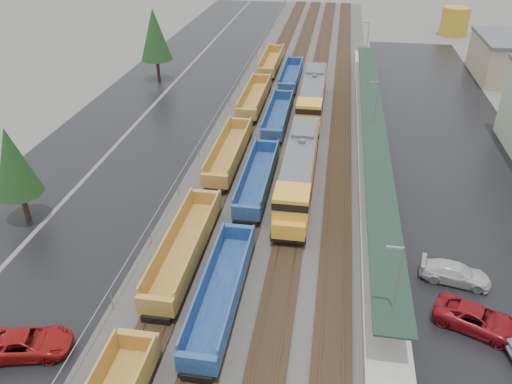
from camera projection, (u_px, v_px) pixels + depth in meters
ballast_strip at (297, 111)px, 68.13m from camera, size 20.00×160.00×0.08m
trackbed at (297, 111)px, 68.07m from camera, size 14.60×160.00×0.22m
west_parking_lot at (191, 105)px, 70.20m from camera, size 10.00×160.00×0.02m
west_road at (123, 101)px, 71.58m from camera, size 9.00×160.00×0.02m
east_commuter_lot at (455, 154)px, 57.07m from camera, size 16.00×100.00×0.02m
station_platform at (371, 142)px, 58.01m from camera, size 3.00×80.00×8.00m
chainlink_fence at (226, 100)px, 67.31m from camera, size 0.08×160.04×2.02m
tree_west_near at (13, 162)px, 42.77m from camera, size 3.96×3.96×9.00m
tree_west_far at (155, 35)px, 76.12m from camera, size 4.84×4.84×11.00m
locomotive_lead at (298, 172)px, 48.28m from camera, size 3.02×19.91×4.51m
locomotive_trail at (312, 97)px, 66.06m from camera, size 3.02×19.91×4.51m
well_string_yellow at (211, 193)px, 47.32m from camera, size 2.73×101.68×2.42m
well_string_blue at (243, 226)px, 42.63m from camera, size 2.61×97.29×2.32m
storage_tank at (455, 21)px, 103.57m from camera, size 5.65×5.65×5.65m
parked_car_west_c at (27, 343)px, 31.97m from camera, size 3.88×6.15×1.58m
parked_car_east_b at (477, 319)px, 33.80m from camera, size 4.65×6.30×1.59m
parked_car_east_c at (455, 273)px, 37.94m from camera, size 3.01×5.47×1.50m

